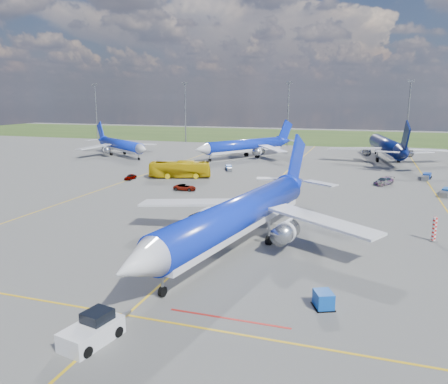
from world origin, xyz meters
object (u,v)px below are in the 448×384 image
(uld_container, at_px, (323,300))
(warning_post, at_px, (434,229))
(service_car_a, at_px, (130,177))
(baggage_tug_c, at_px, (229,168))
(service_car_b, at_px, (185,187))
(bg_jet_nw, at_px, (121,156))
(baggage_tug_w, at_px, (446,192))
(service_car_c, at_px, (384,181))
(bg_jet_n, at_px, (385,161))
(baggage_tug_e, at_px, (426,177))
(main_airliner, at_px, (238,248))
(pushback_tug, at_px, (93,330))
(bg_jet_nnw, at_px, (245,158))
(apron_bus, at_px, (180,169))

(uld_container, bearing_deg, warning_post, 38.60)
(service_car_a, distance_m, baggage_tug_c, 24.42)
(service_car_b, bearing_deg, bg_jet_nw, 41.02)
(warning_post, relative_size, baggage_tug_w, 0.55)
(service_car_a, xyz_separation_m, service_car_c, (51.12, 10.78, 0.16))
(bg_jet_n, relative_size, baggage_tug_e, 8.20)
(warning_post, xyz_separation_m, main_airliner, (-21.95, -9.70, -1.50))
(bg_jet_n, relative_size, main_airliner, 1.02)
(baggage_tug_c, bearing_deg, main_airliner, -93.44)
(bg_jet_nw, relative_size, baggage_tug_e, 6.49)
(warning_post, bearing_deg, pushback_tug, -129.27)
(bg_jet_nnw, xyz_separation_m, baggage_tug_e, (45.85, -20.80, 0.55))
(service_car_a, bearing_deg, baggage_tug_w, 4.37)
(uld_container, relative_size, apron_bus, 0.13)
(main_airliner, distance_m, baggage_tug_w, 47.03)
(warning_post, height_order, uld_container, warning_post)
(baggage_tug_e, bearing_deg, bg_jet_n, 117.86)
(pushback_tug, bearing_deg, apron_bus, 119.81)
(bg_jet_nnw, relative_size, uld_container, 22.10)
(main_airliner, distance_m, apron_bus, 46.61)
(service_car_c, bearing_deg, baggage_tug_c, -159.52)
(service_car_b, bearing_deg, baggage_tug_w, -79.42)
(main_airliner, bearing_deg, bg_jet_n, 87.91)
(warning_post, xyz_separation_m, bg_jet_nw, (-78.22, 57.82, -1.50))
(warning_post, distance_m, main_airliner, 24.05)
(uld_container, relative_size, baggage_tug_e, 0.32)
(bg_jet_nw, xyz_separation_m, baggage_tug_c, (38.62, -15.15, 0.49))
(uld_container, distance_m, apron_bus, 62.61)
(main_airliner, bearing_deg, service_car_a, 145.69)
(main_airliner, distance_m, service_car_c, 48.14)
(bg_jet_nw, height_order, service_car_b, bg_jet_nw)
(pushback_tug, xyz_separation_m, baggage_tug_w, (31.90, 60.51, -0.31))
(main_airliner, bearing_deg, baggage_tug_e, 75.20)
(bg_jet_n, bearing_deg, pushback_tug, 67.94)
(apron_bus, distance_m, service_car_c, 42.31)
(service_car_a, bearing_deg, bg_jet_nw, 124.54)
(apron_bus, distance_m, baggage_tug_w, 52.37)
(uld_container, relative_size, baggage_tug_w, 0.32)
(baggage_tug_e, bearing_deg, service_car_c, -121.30)
(service_car_b, distance_m, baggage_tug_w, 47.28)
(main_airliner, distance_m, service_car_b, 33.17)
(warning_post, distance_m, baggage_tug_c, 58.22)
(bg_jet_nw, bearing_deg, pushback_tug, -115.15)
(warning_post, height_order, pushback_tug, warning_post)
(service_car_c, bearing_deg, service_car_a, -135.59)
(service_car_a, bearing_deg, service_car_c, 12.63)
(pushback_tug, height_order, baggage_tug_w, pushback_tug)
(warning_post, relative_size, apron_bus, 0.22)
(main_airliner, bearing_deg, service_car_b, 134.81)
(main_airliner, distance_m, baggage_tug_c, 55.26)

